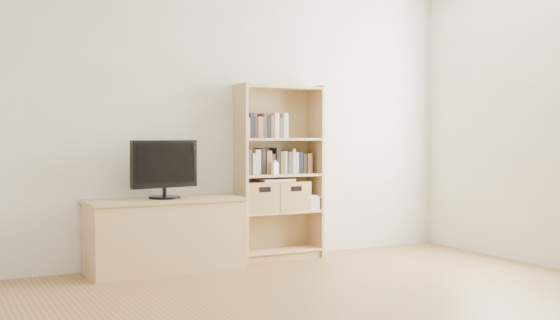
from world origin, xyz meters
TOP-DOWN VIEW (x-y plane):
  - back_wall at (0.00, 2.50)m, footprint 4.50×0.02m
  - tv_stand at (-0.72, 2.26)m, footprint 1.28×0.51m
  - bookshelf at (0.40, 2.36)m, footprint 0.80×0.28m
  - television at (-0.72, 2.26)m, footprint 0.61×0.19m
  - books_row_mid at (0.40, 2.38)m, footprint 0.78×0.19m
  - books_row_upper at (0.22, 2.38)m, footprint 0.38×0.15m
  - baby_monitor at (0.31, 2.27)m, footprint 0.06×0.05m
  - basket_left at (0.19, 2.35)m, footprint 0.33×0.27m
  - basket_right at (0.50, 2.35)m, footprint 0.33×0.28m
  - laptop at (0.36, 2.34)m, footprint 0.31×0.22m
  - magazine_stack at (0.67, 2.35)m, footprint 0.17×0.25m

SIDE VIEW (x-z plane):
  - tv_stand at x=-0.72m, z-range 0.00..0.58m
  - magazine_stack at x=0.67m, z-range 0.44..0.55m
  - basket_right at x=0.50m, z-range 0.44..0.71m
  - basket_left at x=0.19m, z-range 0.44..0.71m
  - laptop at x=0.36m, z-range 0.71..0.73m
  - bookshelf at x=0.40m, z-range 0.00..1.59m
  - baby_monitor at x=0.31m, z-range 0.78..0.88m
  - television at x=-0.72m, z-range 0.61..1.09m
  - books_row_mid at x=0.40m, z-range 0.78..0.99m
  - books_row_upper at x=0.22m, z-range 1.10..1.30m
  - back_wall at x=0.00m, z-range 0.00..2.60m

